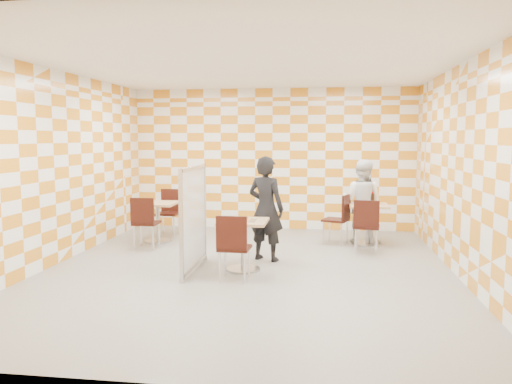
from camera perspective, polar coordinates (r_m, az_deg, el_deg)
room_shell at (r=7.78m, az=-0.38°, el=2.84°), size 7.00×7.00×7.00m
main_table at (r=7.39m, az=-1.46°, el=-5.09°), size 0.70×0.70×0.75m
second_table at (r=9.36m, az=12.71°, el=-2.84°), size 0.70×0.70×0.75m
empty_table at (r=9.57m, az=-11.16°, el=-2.61°), size 0.70×0.70×0.75m
chair_main_front at (r=6.79m, az=-2.62°, el=-5.81°), size 0.43×0.44×0.92m
chair_second_front at (r=8.62m, az=12.52°, el=-3.38°), size 0.47×0.48×0.92m
chair_second_side at (r=9.27m, az=9.63°, el=-2.64°), size 0.55×0.54×0.92m
chair_empty_near at (r=8.98m, az=-12.62°, el=-3.00°), size 0.42×0.43×0.92m
chair_empty_far at (r=10.19m, az=-9.85°, el=-1.85°), size 0.43×0.44×0.92m
partition at (r=7.38m, az=-7.13°, el=-2.93°), size 0.08×1.38×1.55m
man_dark at (r=7.94m, az=1.14°, el=-1.91°), size 0.71×0.60×1.67m
man_white at (r=9.49m, az=12.01°, el=-1.04°), size 0.92×0.82×1.56m
pizza_on_foil at (r=7.33m, az=-1.49°, el=-3.14°), size 0.40×0.40×0.04m
sport_bottle at (r=9.39m, az=12.09°, el=-0.77°), size 0.06×0.06×0.20m
soda_bottle at (r=9.35m, az=13.15°, el=-0.73°), size 0.07×0.07×0.23m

